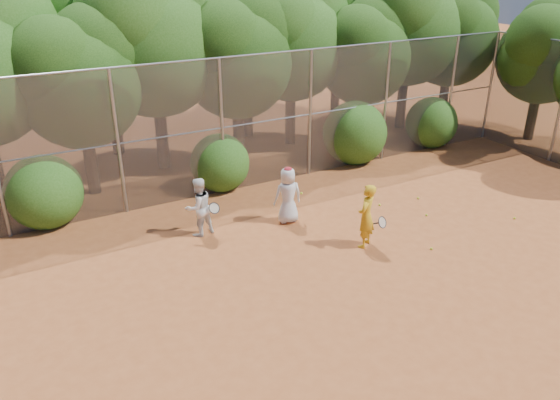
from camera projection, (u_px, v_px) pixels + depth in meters
ground at (372, 276)px, 12.31m from camera, size 80.00×80.00×0.00m
fence_back at (249, 122)px, 16.19m from camera, size 20.05×0.09×4.03m
tree_2 at (79, 73)px, 15.12m from camera, size 3.99×3.47×5.47m
tree_3 at (154, 33)px, 16.68m from camera, size 4.89×4.26×6.70m
tree_4 at (237, 50)px, 17.55m from camera, size 4.19×3.64×5.73m
tree_5 at (292, 33)px, 19.16m from camera, size 4.51×3.92×6.17m
tree_6 at (365, 48)px, 19.69m from camera, size 3.86×3.36×5.29m
tree_7 at (410, 19)px, 20.94m from camera, size 4.77×4.14×6.53m
tree_8 at (452, 29)px, 21.76m from camera, size 4.25×3.70×5.82m
tree_10 at (104, 19)px, 17.90m from camera, size 5.15×4.48×7.06m
tree_11 at (246, 26)px, 19.96m from camera, size 4.64×4.03×6.35m
tree_12 at (339, 9)px, 22.26m from camera, size 5.02×4.37×6.88m
tree_13 at (546, 47)px, 19.88m from camera, size 3.86×3.36×5.29m
bush_0 at (43, 189)px, 14.29m from camera, size 2.00×2.00×2.00m
bush_1 at (220, 160)px, 16.52m from camera, size 1.80×1.80×1.80m
bush_2 at (355, 130)px, 18.62m from camera, size 2.20×2.20×2.20m
bush_3 at (432, 120)px, 20.21m from camera, size 1.90×1.90×1.90m
player_yellow at (366, 216)px, 13.24m from camera, size 0.88×0.66×1.63m
player_teen at (288, 195)px, 14.46m from camera, size 0.82×0.60×1.57m
player_white at (199, 207)px, 13.80m from camera, size 0.89×0.78×1.55m
ball_0 at (426, 215)px, 15.06m from camera, size 0.07×0.07×0.07m
ball_1 at (380, 205)px, 15.66m from camera, size 0.07×0.07×0.07m
ball_2 at (431, 249)px, 13.36m from camera, size 0.07×0.07×0.07m
ball_3 at (515, 218)px, 14.89m from camera, size 0.07×0.07×0.07m
ball_4 at (370, 232)px, 14.18m from camera, size 0.07×0.07×0.07m
ball_5 at (418, 198)px, 16.09m from camera, size 0.07×0.07×0.07m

